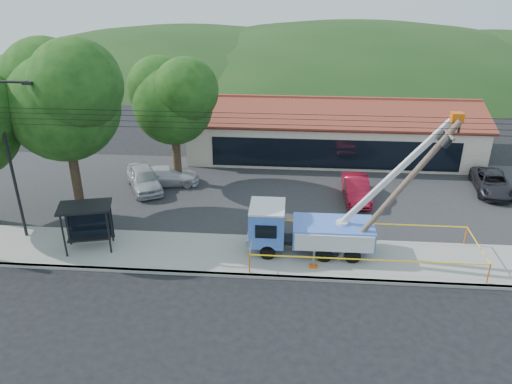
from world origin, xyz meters
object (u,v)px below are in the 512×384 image
object	(u,v)px
car_red	(355,200)
bus_shelter	(86,216)
car_dark	(490,193)
leaning_pole	(401,188)
car_white	(168,186)
utility_truck	(308,228)
car_silver	(145,190)

from	to	relation	value
car_red	bus_shelter	bearing A→B (deg)	-155.58
car_dark	leaning_pole	bearing A→B (deg)	-125.05
car_white	car_dark	size ratio (longest dim) A/B	0.94
leaning_pole	utility_truck	bearing A→B (deg)	170.70
bus_shelter	car_dark	world-z (taller)	bus_shelter
car_white	car_silver	bearing A→B (deg)	112.40
car_silver	car_dark	distance (m)	23.49
bus_shelter	utility_truck	bearing A→B (deg)	-11.44
leaning_pole	car_red	distance (m)	8.73
leaning_pole	car_white	xyz separation A→B (m)	(-13.94, 8.75, -4.35)
car_red	car_white	world-z (taller)	car_red
utility_truck	bus_shelter	distance (m)	11.74
bus_shelter	car_silver	bearing A→B (deg)	70.13
leaning_pole	car_silver	size ratio (longest dim) A/B	1.70
leaning_pole	car_white	distance (m)	17.02
bus_shelter	car_white	bearing A→B (deg)	61.85
utility_truck	car_white	bearing A→B (deg)	139.98
car_white	car_dark	bearing A→B (deg)	-98.52
utility_truck	bus_shelter	world-z (taller)	utility_truck
car_dark	car_white	bearing A→B (deg)	-172.43
leaning_pole	car_red	world-z (taller)	leaning_pole
car_red	car_white	distance (m)	12.91
car_red	car_dark	bearing A→B (deg)	9.56
utility_truck	car_dark	xyz separation A→B (m)	(12.51, 8.58, -1.55)
utility_truck	car_silver	xyz separation A→B (m)	(-10.93, 7.16, -1.55)
car_silver	car_red	bearing A→B (deg)	-29.05
utility_truck	bus_shelter	size ratio (longest dim) A/B	3.35
leaning_pole	car_dark	world-z (taller)	leaning_pole
car_silver	car_white	xyz separation A→B (m)	(1.37, 0.87, 0.00)
car_silver	car_red	xyz separation A→B (m)	(14.22, -0.39, 0.00)
car_red	car_dark	xyz separation A→B (m)	(9.23, 1.81, 0.00)
car_red	car_dark	distance (m)	9.40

